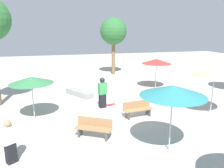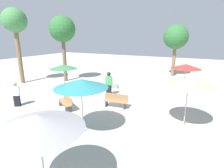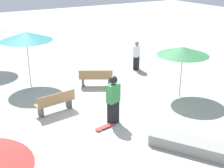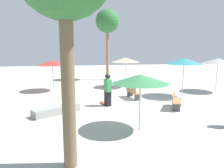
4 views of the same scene
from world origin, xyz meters
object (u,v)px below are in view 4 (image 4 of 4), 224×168
(concrete_ledge, at_px, (56,110))
(shade_umbrella_tan, at_px, (125,60))
(skater_main, at_px, (108,89))
(bench_far, at_px, (133,92))
(skateboard, at_px, (103,103))
(bench_near, at_px, (176,101))
(shade_umbrella_teal, at_px, (184,61))
(shade_umbrella_green, at_px, (140,79))
(palm_tree_center_right, at_px, (107,22))
(shade_umbrella_grey, at_px, (218,61))
(shade_umbrella_red, at_px, (52,63))

(concrete_ledge, distance_m, shade_umbrella_tan, 8.79)
(skater_main, xyz_separation_m, bench_far, (1.51, -1.91, -0.57))
(skateboard, height_order, bench_near, bench_near)
(shade_umbrella_teal, bearing_deg, skateboard, 99.93)
(skater_main, distance_m, bench_near, 3.80)
(bench_far, bearing_deg, concrete_ledge, -67.78)
(shade_umbrella_tan, xyz_separation_m, shade_umbrella_green, (-9.55, 1.80, -0.23))
(palm_tree_center_right, bearing_deg, bench_near, -170.90)
(bench_far, bearing_deg, shade_umbrella_tan, 166.09)
(concrete_ledge, bearing_deg, shade_umbrella_grey, -72.39)
(shade_umbrella_grey, bearing_deg, shade_umbrella_tan, 63.59)
(skater_main, relative_size, bench_far, 1.13)
(skater_main, height_order, skateboard, skater_main)
(shade_umbrella_teal, bearing_deg, shade_umbrella_tan, 34.68)
(skater_main, height_order, palm_tree_center_right, palm_tree_center_right)
(shade_umbrella_tan, bearing_deg, palm_tree_center_right, 8.80)
(shade_umbrella_tan, bearing_deg, skateboard, 153.00)
(shade_umbrella_green, bearing_deg, shade_umbrella_teal, -41.70)
(shade_umbrella_teal, bearing_deg, shade_umbrella_green, 138.30)
(shade_umbrella_red, height_order, shade_umbrella_grey, shade_umbrella_grey)
(skateboard, bearing_deg, shade_umbrella_teal, -89.32)
(bench_near, height_order, shade_umbrella_teal, shade_umbrella_teal)
(bench_far, bearing_deg, shade_umbrella_teal, 82.48)
(skateboard, xyz_separation_m, bench_near, (-1.66, -3.79, 0.37))
(concrete_ledge, bearing_deg, shade_umbrella_teal, -72.82)
(bench_far, xyz_separation_m, shade_umbrella_red, (3.60, 5.28, 1.73))
(skateboard, distance_m, shade_umbrella_green, 4.85)
(shade_umbrella_red, xyz_separation_m, shade_umbrella_teal, (-3.66, -8.75, 0.25))
(shade_umbrella_red, relative_size, shade_umbrella_green, 1.05)
(shade_umbrella_tan, bearing_deg, shade_umbrella_green, 169.33)
(palm_tree_center_right, bearing_deg, skateboard, 168.95)
(skater_main, distance_m, shade_umbrella_grey, 9.18)
(palm_tree_center_right, bearing_deg, shade_umbrella_grey, -138.11)
(skateboard, xyz_separation_m, bench_far, (1.03, -2.12, 0.37))
(concrete_ledge, distance_m, shade_umbrella_grey, 12.24)
(concrete_ledge, relative_size, bench_far, 1.45)
(bench_far, distance_m, shade_umbrella_green, 5.75)
(skater_main, height_order, bench_near, skater_main)
(bench_far, xyz_separation_m, shade_umbrella_grey, (1.07, -6.81, 1.88))
(skater_main, relative_size, bench_near, 1.15)
(bench_near, relative_size, shade_umbrella_teal, 0.62)
(concrete_ledge, height_order, shade_umbrella_teal, shade_umbrella_teal)
(bench_far, bearing_deg, bench_near, 25.06)
(concrete_ledge, distance_m, shade_umbrella_red, 6.51)
(skateboard, height_order, concrete_ledge, concrete_ledge)
(shade_umbrella_teal, xyz_separation_m, palm_tree_center_right, (8.92, 3.66, 3.45))
(shade_umbrella_red, distance_m, shade_umbrella_grey, 12.35)
(shade_umbrella_teal, bearing_deg, shade_umbrella_red, 67.30)
(bench_near, xyz_separation_m, shade_umbrella_tan, (6.88, 1.13, 1.86))
(shade_umbrella_red, bearing_deg, skateboard, -145.76)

